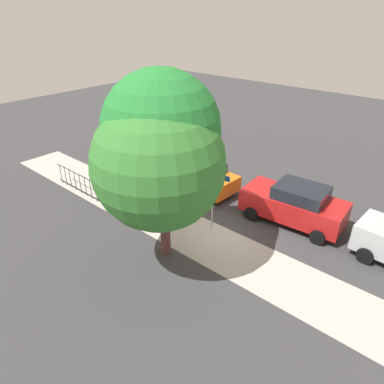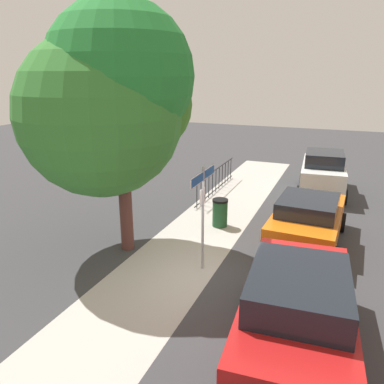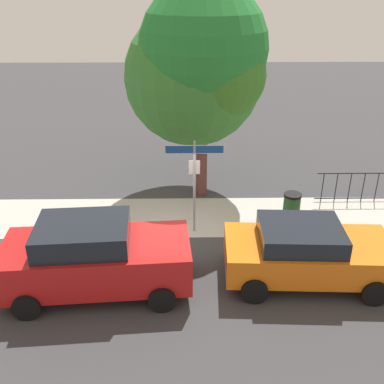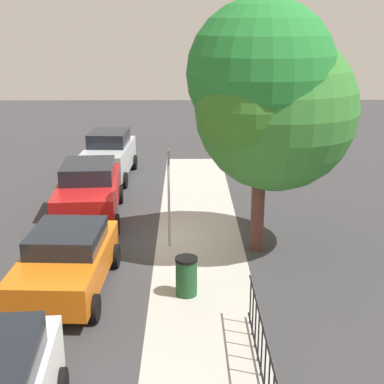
% 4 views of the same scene
% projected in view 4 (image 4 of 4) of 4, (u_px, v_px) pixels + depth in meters
% --- Properties ---
extents(ground_plane, '(60.00, 60.00, 0.00)m').
position_uv_depth(ground_plane, '(157.00, 239.00, 16.77)').
color(ground_plane, '#38383A').
extents(sidewalk_strip, '(24.00, 2.60, 0.00)m').
position_uv_depth(sidewalk_strip, '(201.00, 267.00, 14.87)').
color(sidewalk_strip, '#AFAAA2').
rests_on(sidewalk_strip, ground_plane).
extents(street_sign, '(1.66, 0.07, 2.88)m').
position_uv_depth(street_sign, '(169.00, 178.00, 15.65)').
color(street_sign, '#9EA0A5').
rests_on(street_sign, ground_plane).
extents(shade_tree, '(4.57, 4.74, 7.06)m').
position_uv_depth(shade_tree, '(268.00, 97.00, 14.76)').
color(shade_tree, '#54312B').
rests_on(shade_tree, ground_plane).
extents(car_silver, '(4.30, 2.11, 1.96)m').
position_uv_depth(car_silver, '(109.00, 155.00, 22.97)').
color(car_silver, '#B5BCC1').
rests_on(car_silver, ground_plane).
extents(car_red, '(4.59, 2.39, 1.86)m').
position_uv_depth(car_red, '(89.00, 191.00, 18.30)').
color(car_red, '#B21818').
rests_on(car_red, ground_plane).
extents(car_orange, '(4.23, 2.27, 1.55)m').
position_uv_depth(car_orange, '(66.00, 260.00, 13.38)').
color(car_orange, orange).
rests_on(car_orange, ground_plane).
extents(iron_fence, '(5.10, 0.04, 1.07)m').
position_uv_depth(iron_fence, '(265.00, 365.00, 9.74)').
color(iron_fence, black).
rests_on(iron_fence, ground_plane).
extents(trash_bin, '(0.55, 0.55, 0.98)m').
position_uv_depth(trash_bin, '(186.00, 276.00, 13.24)').
color(trash_bin, '#1E4C28').
rests_on(trash_bin, ground_plane).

